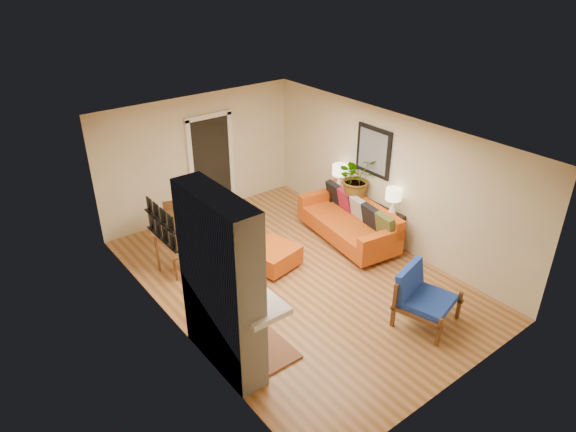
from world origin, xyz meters
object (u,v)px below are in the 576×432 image
at_px(sofa, 351,221).
at_px(houseplant, 357,177).
at_px(ottoman, 272,255).
at_px(blue_chair, 421,294).
at_px(lamp_near, 393,199).
at_px(lamp_far, 339,174).
at_px(console_table, 364,208).
at_px(dining_table, 174,227).

height_order(sofa, houseplant, houseplant).
bearing_deg(ottoman, blue_chair, -70.37).
bearing_deg(houseplant, blue_chair, -114.41).
xyz_separation_m(ottoman, lamp_near, (2.17, -0.85, 0.83)).
bearing_deg(blue_chair, lamp_far, 68.98).
bearing_deg(lamp_near, houseplant, 90.60).
xyz_separation_m(sofa, console_table, (0.33, -0.01, 0.19)).
height_order(sofa, lamp_near, lamp_near).
bearing_deg(lamp_far, dining_table, 166.89).
relative_size(sofa, console_table, 1.27).
height_order(sofa, console_table, sofa).
distance_m(console_table, lamp_near, 0.86).
bearing_deg(blue_chair, console_table, 63.29).
relative_size(ottoman, lamp_near, 1.74).
bearing_deg(blue_chair, ottoman, 109.63).
distance_m(lamp_far, houseplant, 0.53).
height_order(lamp_near, lamp_far, same).
bearing_deg(console_table, lamp_far, 90.00).
relative_size(sofa, ottoman, 2.50).
distance_m(console_table, houseplant, 0.64).
bearing_deg(dining_table, ottoman, -49.09).
relative_size(sofa, lamp_near, 4.34).
xyz_separation_m(ottoman, blue_chair, (0.93, -2.61, 0.25)).
xyz_separation_m(blue_chair, lamp_near, (1.24, 1.76, 0.58)).
bearing_deg(console_table, blue_chair, -116.71).
bearing_deg(lamp_far, console_table, -90.00).
xyz_separation_m(blue_chair, console_table, (1.24, 2.46, 0.10)).
bearing_deg(sofa, lamp_far, 66.08).
bearing_deg(ottoman, lamp_near, -21.41).
xyz_separation_m(dining_table, houseplant, (3.38, -1.31, 0.55)).
bearing_deg(houseplant, ottoman, -177.31).
xyz_separation_m(sofa, blue_chair, (-0.91, -2.47, 0.09)).
bearing_deg(lamp_near, dining_table, 146.33).
distance_m(ottoman, blue_chair, 2.78).
xyz_separation_m(ottoman, dining_table, (-1.22, 1.41, 0.38)).
distance_m(blue_chair, console_table, 2.76).
height_order(ottoman, lamp_far, lamp_far).
height_order(dining_table, lamp_near, lamp_near).
relative_size(lamp_far, houseplant, 0.61).
bearing_deg(lamp_far, ottoman, -164.11).
relative_size(blue_chair, houseplant, 1.16).
distance_m(ottoman, console_table, 2.20).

